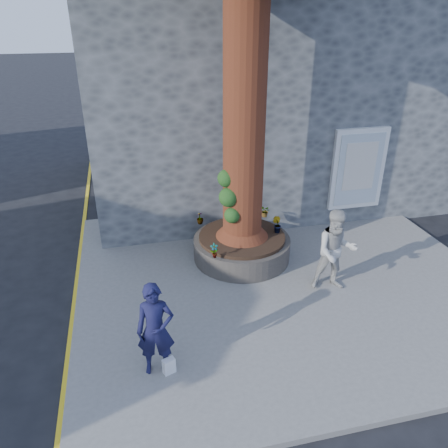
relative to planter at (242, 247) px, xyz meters
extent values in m
plane|color=black|center=(-0.80, -2.00, -0.41)|extent=(120.00, 120.00, 0.00)
cube|color=slate|center=(0.70, -1.00, -0.35)|extent=(9.00, 8.00, 0.12)
cube|color=yellow|center=(-3.85, -1.00, -0.41)|extent=(0.10, 30.00, 0.01)
cube|color=#45484A|center=(1.70, 5.20, 2.59)|extent=(10.00, 8.00, 6.00)
cube|color=white|center=(3.50, 1.14, 1.29)|extent=(1.50, 0.12, 2.20)
cube|color=silver|center=(3.50, 1.08, 1.29)|extent=(1.25, 0.04, 1.95)
cube|color=silver|center=(3.50, 1.06, 1.39)|extent=(0.90, 0.02, 1.30)
cylinder|color=black|center=(0.00, 0.00, -0.03)|extent=(2.30, 2.30, 0.52)
cylinder|color=black|center=(0.00, 0.00, 0.27)|extent=(2.04, 2.04, 0.08)
cylinder|color=#4C2A13|center=(0.00, 0.00, 4.06)|extent=(0.90, 0.90, 7.50)
cone|color=#4C2A13|center=(0.00, 0.00, 0.66)|extent=(1.24, 1.24, 0.70)
sphere|color=#1F3E14|center=(-0.38, -0.20, 1.41)|extent=(0.44, 0.44, 0.44)
sphere|color=#1F3E14|center=(-0.32, -0.30, 1.01)|extent=(0.36, 0.36, 0.36)
sphere|color=#1F3E14|center=(-0.40, -0.08, 1.81)|extent=(0.40, 0.40, 0.40)
imported|color=#141539|center=(-2.32, -3.21, 0.54)|extent=(0.65, 0.47, 1.67)
imported|color=#ACAAA5|center=(1.56, -1.67, 0.62)|extent=(1.01, 0.86, 1.82)
cube|color=white|center=(-2.16, -3.32, -0.15)|extent=(0.23, 0.18, 0.28)
imported|color=gray|center=(-0.85, -0.85, 0.48)|extent=(0.19, 0.14, 0.34)
imported|color=gray|center=(0.85, -0.02, 0.50)|extent=(0.29, 0.29, 0.39)
imported|color=gray|center=(-0.85, 0.85, 0.46)|extent=(0.23, 0.23, 0.30)
imported|color=gray|center=(0.85, 0.85, 0.46)|extent=(0.31, 0.34, 0.31)
camera|label=1|loc=(-2.51, -8.78, 5.15)|focal=35.00mm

